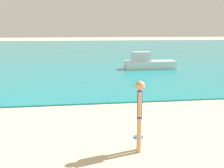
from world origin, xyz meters
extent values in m
cube|color=teal|center=(0.00, 41.63, 0.03)|extent=(160.00, 60.00, 0.06)
cylinder|color=tan|center=(0.09, 7.39, 0.40)|extent=(0.11, 0.11, 0.81)
cylinder|color=tan|center=(0.12, 7.53, 0.40)|extent=(0.11, 0.11, 0.81)
cube|color=#233899|center=(0.11, 7.46, 1.11)|extent=(0.16, 0.21, 0.61)
sphere|color=tan|center=(0.11, 7.46, 1.54)|extent=(0.22, 0.22, 0.22)
cylinder|color=tan|center=(0.07, 7.32, 1.15)|extent=(0.08, 0.08, 0.54)
cylinder|color=tan|center=(0.14, 7.61, 1.15)|extent=(0.08, 0.08, 0.54)
cylinder|color=blue|center=(0.29, 8.25, 0.01)|extent=(0.26, 0.26, 0.03)
cube|color=white|center=(4.07, 20.24, 0.34)|extent=(3.51, 1.15, 0.56)
cube|color=silver|center=(3.44, 20.24, 0.94)|extent=(1.27, 0.79, 0.63)
camera|label=1|loc=(-1.40, 1.62, 2.76)|focal=44.47mm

